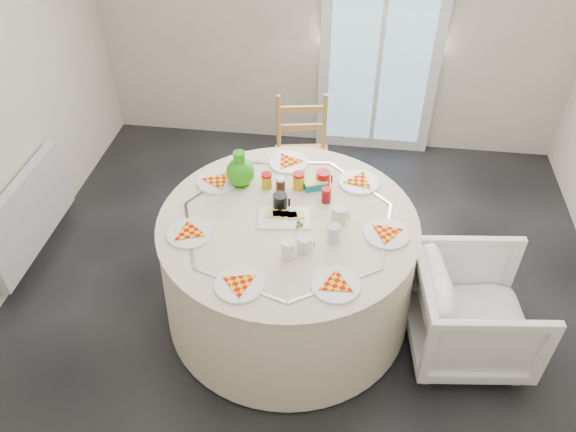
# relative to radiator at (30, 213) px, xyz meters

# --- Properties ---
(floor) EXTENTS (4.00, 4.00, 0.00)m
(floor) POSITION_rel_radiator_xyz_m (1.94, -0.20, -0.38)
(floor) COLOR black
(floor) RESTS_ON ground
(wall_back) EXTENTS (4.00, 0.02, 2.60)m
(wall_back) POSITION_rel_radiator_xyz_m (1.94, 1.80, 0.92)
(wall_back) COLOR #BCB5A3
(wall_back) RESTS_ON floor
(glass_door) EXTENTS (1.00, 0.08, 2.10)m
(glass_door) POSITION_rel_radiator_xyz_m (2.34, 1.75, 0.67)
(glass_door) COLOR silver
(glass_door) RESTS_ON floor
(radiator) EXTENTS (0.07, 1.00, 0.55)m
(radiator) POSITION_rel_radiator_xyz_m (0.00, 0.00, 0.00)
(radiator) COLOR silver
(radiator) RESTS_ON floor
(table) EXTENTS (1.56, 1.56, 0.79)m
(table) POSITION_rel_radiator_xyz_m (1.84, -0.28, -0.01)
(table) COLOR beige
(table) RESTS_ON floor
(wooden_chair) EXTENTS (0.47, 0.45, 0.91)m
(wooden_chair) POSITION_rel_radiator_xyz_m (1.81, 0.80, 0.09)
(wooden_chair) COLOR #A16646
(wooden_chair) RESTS_ON floor
(armchair) EXTENTS (0.71, 0.75, 0.70)m
(armchair) POSITION_rel_radiator_xyz_m (2.96, -0.43, 0.01)
(armchair) COLOR white
(armchair) RESTS_ON floor
(place_settings) EXTENTS (1.71, 1.71, 0.03)m
(place_settings) POSITION_rel_radiator_xyz_m (1.84, -0.28, 0.39)
(place_settings) COLOR white
(place_settings) RESTS_ON table
(jar_cluster) EXTENTS (0.47, 0.32, 0.12)m
(jar_cluster) POSITION_rel_radiator_xyz_m (1.85, -0.04, 0.44)
(jar_cluster) COLOR brown
(jar_cluster) RESTS_ON table
(butter_tub) EXTENTS (0.17, 0.15, 0.06)m
(butter_tub) POSITION_rel_radiator_xyz_m (1.96, 0.05, 0.41)
(butter_tub) COLOR #097E9B
(butter_tub) RESTS_ON table
(green_pitcher) EXTENTS (0.23, 0.23, 0.23)m
(green_pitcher) POSITION_rel_radiator_xyz_m (1.51, 0.03, 0.49)
(green_pitcher) COLOR #2C9A12
(green_pitcher) RESTS_ON table
(cheese_platter) EXTENTS (0.32, 0.23, 0.04)m
(cheese_platter) POSITION_rel_radiator_xyz_m (1.82, -0.27, 0.39)
(cheese_platter) COLOR silver
(cheese_platter) RESTS_ON table
(mugs_glasses) EXTENTS (0.67, 0.67, 0.12)m
(mugs_glasses) POSITION_rel_radiator_xyz_m (1.96, -0.29, 0.43)
(mugs_glasses) COLOR #9F9F9F
(mugs_glasses) RESTS_ON table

